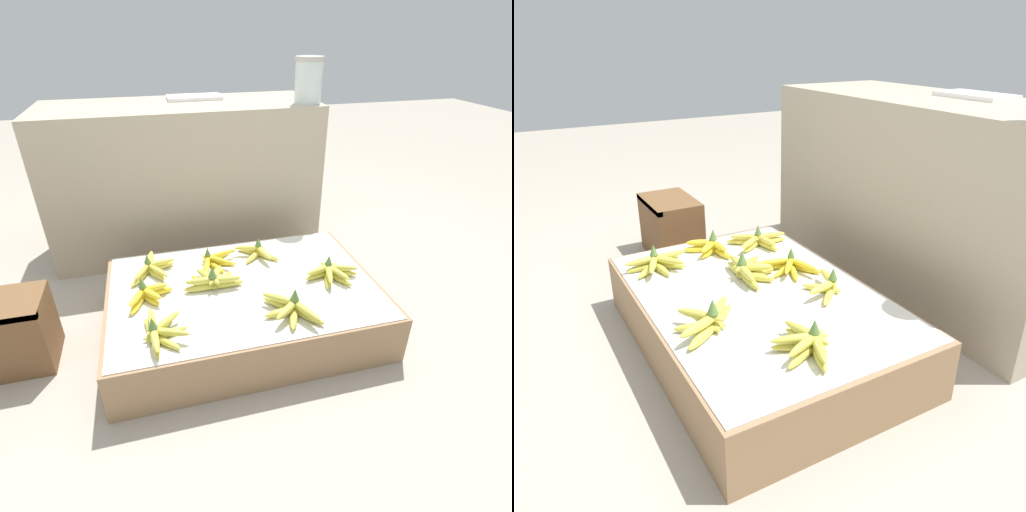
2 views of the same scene
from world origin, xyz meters
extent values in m
plane|color=#A89E8E|center=(0.00, 0.00, 0.00)|extent=(10.00, 10.00, 0.00)
cube|color=#997551|center=(0.00, 0.00, 0.10)|extent=(1.09, 0.75, 0.21)
cube|color=silver|center=(0.00, 0.00, 0.21)|extent=(1.06, 0.72, 0.00)
cube|color=tan|center=(-0.13, 0.87, 0.39)|extent=(1.43, 0.55, 0.79)
cube|color=brown|center=(-0.92, 0.01, 0.14)|extent=(0.34, 0.22, 0.29)
cube|color=#4E3520|center=(-0.92, -0.09, 0.28)|extent=(0.34, 0.02, 0.02)
ellipsoid|color=gold|center=(-0.37, -0.27, 0.22)|extent=(0.03, 0.16, 0.03)
ellipsoid|color=gold|center=(-0.34, -0.27, 0.22)|extent=(0.13, 0.13, 0.03)
ellipsoid|color=gold|center=(-0.33, -0.23, 0.22)|extent=(0.16, 0.05, 0.03)
ellipsoid|color=gold|center=(-0.34, -0.20, 0.22)|extent=(0.11, 0.14, 0.03)
ellipsoid|color=gold|center=(-0.37, -0.21, 0.22)|extent=(0.06, 0.16, 0.03)
ellipsoid|color=gold|center=(-0.36, -0.27, 0.25)|extent=(0.04, 0.16, 0.03)
ellipsoid|color=gold|center=(-0.32, -0.26, 0.25)|extent=(0.15, 0.08, 0.03)
ellipsoid|color=gold|center=(-0.33, -0.21, 0.25)|extent=(0.13, 0.12, 0.03)
ellipsoid|color=gold|center=(-0.37, -0.19, 0.25)|extent=(0.03, 0.16, 0.03)
cone|color=#5B7F3D|center=(-0.37, -0.24, 0.28)|extent=(0.03, 0.03, 0.04)
ellipsoid|color=gold|center=(0.10, -0.18, 0.22)|extent=(0.13, 0.13, 0.03)
ellipsoid|color=gold|center=(0.10, -0.22, 0.22)|extent=(0.16, 0.05, 0.03)
ellipsoid|color=gold|center=(0.13, -0.26, 0.22)|extent=(0.08, 0.16, 0.03)
ellipsoid|color=gold|center=(0.17, -0.27, 0.22)|extent=(0.11, 0.14, 0.03)
ellipsoid|color=gold|center=(0.10, -0.19, 0.25)|extent=(0.14, 0.12, 0.03)
ellipsoid|color=gold|center=(0.11, -0.25, 0.25)|extent=(0.14, 0.12, 0.03)
ellipsoid|color=gold|center=(0.16, -0.27, 0.25)|extent=(0.09, 0.15, 0.03)
cone|color=#5B7F3D|center=(0.14, -0.22, 0.29)|extent=(0.04, 0.04, 0.05)
ellipsoid|color=yellow|center=(-0.42, -0.04, 0.22)|extent=(0.07, 0.11, 0.03)
ellipsoid|color=yellow|center=(-0.37, -0.02, 0.22)|extent=(0.09, 0.11, 0.03)
ellipsoid|color=yellow|center=(-0.34, 0.03, 0.22)|extent=(0.11, 0.05, 0.03)
ellipsoid|color=yellow|center=(-0.42, -0.03, 0.25)|extent=(0.07, 0.11, 0.03)
ellipsoid|color=yellow|center=(-0.37, -0.02, 0.25)|extent=(0.09, 0.10, 0.03)
ellipsoid|color=yellow|center=(-0.36, 0.02, 0.25)|extent=(0.11, 0.04, 0.03)
cone|color=#5B7F3D|center=(-0.40, 0.01, 0.28)|extent=(0.03, 0.03, 0.04)
ellipsoid|color=gold|center=(-0.07, 0.01, 0.22)|extent=(0.15, 0.03, 0.03)
ellipsoid|color=gold|center=(-0.09, 0.04, 0.22)|extent=(0.13, 0.12, 0.03)
ellipsoid|color=gold|center=(-0.12, 0.06, 0.22)|extent=(0.05, 0.15, 0.03)
ellipsoid|color=gold|center=(-0.15, 0.04, 0.22)|extent=(0.12, 0.13, 0.03)
ellipsoid|color=gold|center=(-0.17, 0.01, 0.22)|extent=(0.15, 0.03, 0.03)
ellipsoid|color=gold|center=(-0.08, 0.00, 0.25)|extent=(0.15, 0.04, 0.03)
ellipsoid|color=gold|center=(-0.11, 0.04, 0.25)|extent=(0.09, 0.14, 0.03)
ellipsoid|color=gold|center=(-0.14, 0.04, 0.25)|extent=(0.10, 0.14, 0.03)
ellipsoid|color=gold|center=(-0.16, 0.01, 0.25)|extent=(0.15, 0.04, 0.03)
cone|color=#5B7F3D|center=(-0.12, 0.01, 0.29)|extent=(0.04, 0.04, 0.05)
ellipsoid|color=gold|center=(0.34, -0.02, 0.22)|extent=(0.17, 0.06, 0.03)
ellipsoid|color=gold|center=(0.35, -0.05, 0.22)|extent=(0.09, 0.16, 0.03)
ellipsoid|color=gold|center=(0.39, -0.06, 0.22)|extent=(0.09, 0.16, 0.03)
ellipsoid|color=gold|center=(0.41, -0.03, 0.22)|extent=(0.16, 0.08, 0.03)
ellipsoid|color=gold|center=(0.34, -0.02, 0.25)|extent=(0.17, 0.07, 0.03)
ellipsoid|color=gold|center=(0.35, -0.06, 0.25)|extent=(0.08, 0.16, 0.03)
ellipsoid|color=gold|center=(0.38, -0.05, 0.25)|extent=(0.09, 0.16, 0.03)
ellipsoid|color=gold|center=(0.41, -0.03, 0.25)|extent=(0.16, 0.08, 0.03)
cone|color=#5B7F3D|center=(0.37, -0.02, 0.28)|extent=(0.03, 0.03, 0.04)
ellipsoid|color=#DBCC4C|center=(-0.41, 0.15, 0.22)|extent=(0.09, 0.13, 0.02)
ellipsoid|color=#DBCC4C|center=(-0.35, 0.16, 0.22)|extent=(0.09, 0.13, 0.02)
ellipsoid|color=#DBCC4C|center=(-0.32, 0.22, 0.22)|extent=(0.14, 0.06, 0.02)
ellipsoid|color=#DBCC4C|center=(-0.36, 0.26, 0.22)|extent=(0.05, 0.14, 0.02)
ellipsoid|color=#DBCC4C|center=(-0.39, 0.16, 0.25)|extent=(0.08, 0.13, 0.02)
ellipsoid|color=#DBCC4C|center=(-0.33, 0.15, 0.25)|extent=(0.09, 0.12, 0.02)
ellipsoid|color=#DBCC4C|center=(-0.32, 0.21, 0.25)|extent=(0.14, 0.04, 0.02)
ellipsoid|color=#DBCC4C|center=(-0.36, 0.26, 0.25)|extent=(0.05, 0.14, 0.02)
cone|color=#5B7F3D|center=(-0.37, 0.20, 0.28)|extent=(0.03, 0.03, 0.04)
ellipsoid|color=yellow|center=(-0.13, 0.16, 0.22)|extent=(0.08, 0.15, 0.02)
ellipsoid|color=yellow|center=(-0.09, 0.17, 0.22)|extent=(0.09, 0.15, 0.02)
ellipsoid|color=yellow|center=(-0.06, 0.19, 0.22)|extent=(0.15, 0.08, 0.02)
ellipsoid|color=yellow|center=(-0.07, 0.23, 0.22)|extent=(0.15, 0.10, 0.02)
ellipsoid|color=yellow|center=(-0.13, 0.14, 0.24)|extent=(0.05, 0.16, 0.02)
ellipsoid|color=yellow|center=(-0.08, 0.18, 0.24)|extent=(0.13, 0.12, 0.02)
ellipsoid|color=yellow|center=(-0.06, 0.22, 0.24)|extent=(0.16, 0.06, 0.02)
cone|color=#5B7F3D|center=(-0.11, 0.20, 0.27)|extent=(0.03, 0.03, 0.04)
ellipsoid|color=#DBCC4C|center=(0.09, 0.25, 0.22)|extent=(0.12, 0.11, 0.03)
ellipsoid|color=#DBCC4C|center=(0.10, 0.20, 0.22)|extent=(0.12, 0.11, 0.03)
ellipsoid|color=#DBCC4C|center=(0.15, 0.19, 0.22)|extent=(0.11, 0.12, 0.03)
ellipsoid|color=#DBCC4C|center=(0.08, 0.23, 0.25)|extent=(0.14, 0.06, 0.03)
ellipsoid|color=#DBCC4C|center=(0.13, 0.18, 0.25)|extent=(0.06, 0.14, 0.03)
cone|color=#5B7F3D|center=(0.12, 0.22, 0.28)|extent=(0.03, 0.03, 0.04)
cube|color=white|center=(-0.03, 0.97, 0.80)|extent=(0.29, 0.16, 0.02)
camera|label=1|loc=(-0.30, -1.32, 1.14)|focal=28.00mm
camera|label=2|loc=(1.32, -0.70, 1.02)|focal=35.00mm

